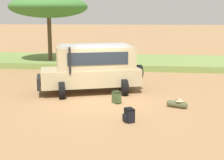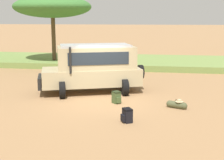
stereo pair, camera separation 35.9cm
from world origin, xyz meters
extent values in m
plane|color=#9E754C|center=(0.00, 0.00, 0.00)|extent=(320.00, 320.00, 0.00)
cube|color=olive|center=(0.00, 11.60, 0.22)|extent=(120.00, 7.00, 0.44)
cube|color=tan|center=(-0.83, 1.64, 0.82)|extent=(5.25, 3.44, 0.84)
cube|color=tan|center=(-0.59, 1.73, 1.79)|extent=(4.20, 2.97, 1.10)
cube|color=#232D38|center=(-2.02, 1.21, 1.74)|extent=(0.58, 1.49, 0.77)
cube|color=#232D38|center=(-0.28, 0.88, 1.84)|extent=(2.78, 1.03, 0.60)
cube|color=#232D38|center=(-0.90, 2.58, 1.84)|extent=(2.78, 1.03, 0.60)
cube|color=#B7B7B7|center=(-0.64, 1.71, 2.39)|extent=(3.81, 2.77, 0.10)
cube|color=black|center=(-3.24, 0.78, 0.65)|extent=(0.70, 1.57, 0.56)
cylinder|color=black|center=(-1.54, 0.36, 1.79)|extent=(0.10, 0.10, 1.25)
cylinder|color=black|center=(-1.93, 0.22, 0.40)|extent=(0.53, 0.85, 0.80)
cylinder|color=black|center=(-2.58, 2.04, 0.40)|extent=(0.53, 0.85, 0.80)
cylinder|color=black|center=(0.93, 1.25, 0.40)|extent=(0.53, 0.85, 0.80)
cylinder|color=black|center=(0.28, 3.07, 0.40)|extent=(0.53, 0.85, 0.80)
cylinder|color=black|center=(1.61, 2.52, 0.97)|extent=(0.46, 0.77, 0.74)
cube|color=#42562D|center=(0.73, -0.23, 0.24)|extent=(0.44, 0.44, 0.48)
cube|color=#42562D|center=(0.85, -0.38, 0.18)|extent=(0.23, 0.21, 0.26)
cube|color=#242F19|center=(0.73, -0.23, 0.51)|extent=(0.44, 0.44, 0.07)
cylinder|color=#242F19|center=(0.67, -0.05, 0.24)|extent=(0.04, 0.04, 0.40)
cylinder|color=#242F19|center=(0.56, -0.14, 0.24)|extent=(0.04, 0.04, 0.40)
cube|color=black|center=(1.50, -2.73, 0.22)|extent=(0.43, 0.48, 0.45)
cube|color=black|center=(1.35, -2.82, 0.17)|extent=(0.22, 0.30, 0.25)
cube|color=black|center=(1.50, -2.73, 0.48)|extent=(0.43, 0.47, 0.07)
cylinder|color=black|center=(1.68, -2.73, 0.22)|extent=(0.04, 0.04, 0.38)
cylinder|color=black|center=(1.59, -2.58, 0.22)|extent=(0.04, 0.04, 0.38)
cylinder|color=#4C5133|center=(3.37, -0.62, 0.14)|extent=(0.70, 0.51, 0.29)
sphere|color=#4C5133|center=(3.66, -0.75, 0.14)|extent=(0.28, 0.28, 0.28)
sphere|color=#4C5133|center=(3.07, -0.50, 0.14)|extent=(0.28, 0.28, 0.28)
torus|color=#2D301E|center=(3.37, -0.62, 0.31)|extent=(0.16, 0.09, 0.16)
cylinder|color=beige|center=(3.46, -0.66, 0.30)|extent=(0.34, 0.34, 0.02)
cylinder|color=beige|center=(3.46, -0.66, 0.35)|extent=(0.17, 0.17, 0.09)
cylinder|color=brown|center=(-5.77, 10.08, 1.93)|extent=(0.31, 0.31, 3.86)
ellipsoid|color=#3D7533|center=(-5.77, 10.08, 4.58)|extent=(6.04, 5.77, 1.69)
camera|label=1|loc=(2.30, -13.64, 3.76)|focal=50.00mm
camera|label=2|loc=(2.65, -13.58, 3.76)|focal=50.00mm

